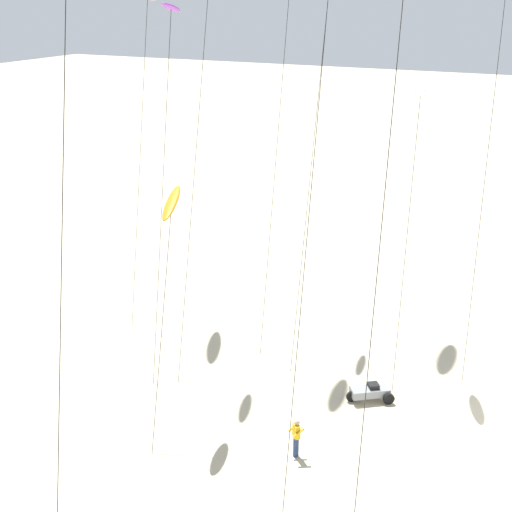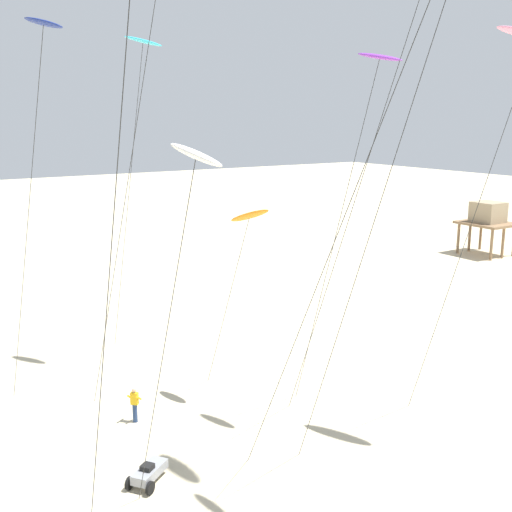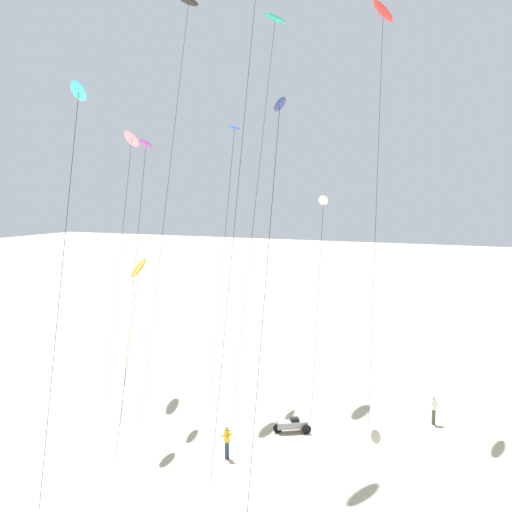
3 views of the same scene
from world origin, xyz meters
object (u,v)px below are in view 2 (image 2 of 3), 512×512
(kite_orange, at_px, (249,217))
(stilt_house, at_px, (488,217))
(kite_blue, at_px, (441,12))
(kite_white, at_px, (195,160))
(beach_buggy, at_px, (149,473))
(kite_navy, at_px, (42,37))
(kite_cyan, at_px, (142,48))
(kite_purple, at_px, (377,67))
(kite_flyer_nearest, at_px, (135,404))

(kite_orange, distance_m, stilt_house, 41.99)
(kite_blue, distance_m, stilt_house, 48.78)
(kite_white, bearing_deg, beach_buggy, 179.08)
(kite_blue, xyz_separation_m, kite_navy, (-12.30, -8.61, -0.07))
(kite_cyan, relative_size, beach_buggy, 9.04)
(kite_cyan, bearing_deg, beach_buggy, -25.10)
(kite_navy, bearing_deg, kite_blue, 34.99)
(kite_purple, height_order, kite_flyer_nearest, kite_purple)
(kite_blue, bearing_deg, kite_purple, 152.52)
(kite_flyer_nearest, relative_size, beach_buggy, 0.83)
(kite_cyan, height_order, kite_flyer_nearest, kite_cyan)
(kite_orange, bearing_deg, kite_blue, -0.66)
(kite_purple, relative_size, stilt_house, 3.04)
(kite_blue, relative_size, stilt_house, 3.25)
(kite_navy, bearing_deg, kite_cyan, 131.19)
(kite_orange, distance_m, kite_flyer_nearest, 10.19)
(kite_blue, height_order, stilt_house, kite_blue)
(kite_orange, xyz_separation_m, kite_purple, (5.17, 2.93, 6.65))
(stilt_house, bearing_deg, kite_white, -62.38)
(kite_cyan, bearing_deg, kite_navy, -48.81)
(kite_navy, bearing_deg, kite_white, 7.93)
(stilt_house, height_order, beach_buggy, stilt_house)
(kite_navy, relative_size, beach_buggy, 8.87)
(kite_purple, bearing_deg, kite_orange, -150.41)
(kite_orange, distance_m, kite_blue, 13.51)
(kite_cyan, xyz_separation_m, kite_purple, (12.30, 4.93, -1.46))
(kite_purple, xyz_separation_m, kite_navy, (-6.41, -11.67, 1.05))
(kite_white, relative_size, kite_purple, 0.80)
(kite_cyan, distance_m, kite_blue, 18.29)
(kite_blue, bearing_deg, kite_flyer_nearest, -154.67)
(kite_cyan, height_order, stilt_house, kite_cyan)
(kite_white, relative_size, kite_navy, 0.75)
(kite_flyer_nearest, height_order, stilt_house, stilt_house)
(kite_white, relative_size, kite_flyer_nearest, 7.97)
(kite_blue, height_order, beach_buggy, kite_blue)
(kite_navy, bearing_deg, stilt_house, 106.71)
(kite_blue, height_order, kite_navy, kite_navy)
(kite_orange, relative_size, kite_flyer_nearest, 5.93)
(kite_purple, bearing_deg, stilt_house, 120.01)
(kite_purple, distance_m, kite_flyer_nearest, 18.36)
(kite_purple, relative_size, kite_blue, 0.94)
(kite_purple, xyz_separation_m, beach_buggy, (-1.01, -10.22, -15.47))
(kite_white, xyz_separation_m, beach_buggy, (-4.45, 0.07, -12.26))
(kite_flyer_nearest, bearing_deg, kite_purple, 55.29)
(kite_orange, relative_size, kite_blue, 0.56)
(kite_blue, xyz_separation_m, kite_flyer_nearest, (-11.91, -5.64, -16.12))
(stilt_house, bearing_deg, beach_buggy, -66.87)
(kite_flyer_nearest, xyz_separation_m, stilt_house, (-14.62, 44.43, 3.05))
(kite_white, height_order, stilt_house, kite_white)
(kite_flyer_nearest, bearing_deg, kite_orange, 81.53)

